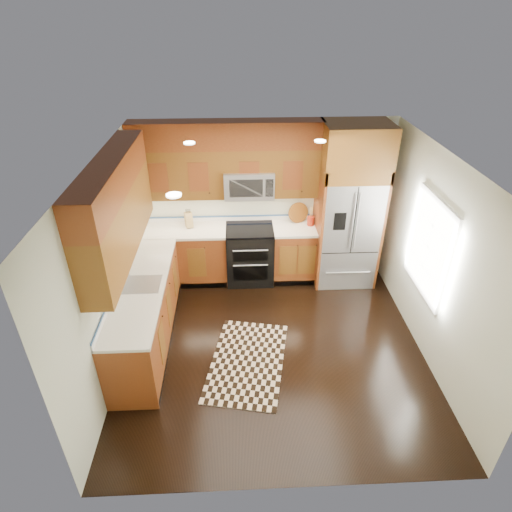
{
  "coord_description": "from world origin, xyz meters",
  "views": [
    {
      "loc": [
        -0.43,
        -4.37,
        4.1
      ],
      "look_at": [
        -0.2,
        0.6,
        1.08
      ],
      "focal_mm": 30.0,
      "sensor_mm": 36.0,
      "label": 1
    }
  ],
  "objects_px": {
    "range": "(250,254)",
    "utensil_crock": "(311,219)",
    "refrigerator": "(349,207)",
    "rug": "(247,361)",
    "knife_block": "(189,219)"
  },
  "relations": [
    {
      "from": "range",
      "to": "utensil_crock",
      "type": "height_order",
      "value": "utensil_crock"
    },
    {
      "from": "refrigerator",
      "to": "rug",
      "type": "xyz_separation_m",
      "value": [
        -1.65,
        -1.92,
        -1.3
      ]
    },
    {
      "from": "refrigerator",
      "to": "utensil_crock",
      "type": "xyz_separation_m",
      "value": [
        -0.56,
        0.13,
        -0.25
      ]
    },
    {
      "from": "rug",
      "to": "refrigerator",
      "type": "bearing_deg",
      "value": 60.25
    },
    {
      "from": "knife_block",
      "to": "refrigerator",
      "type": "bearing_deg",
      "value": -4.08
    },
    {
      "from": "rug",
      "to": "utensil_crock",
      "type": "distance_m",
      "value": 2.55
    },
    {
      "from": "refrigerator",
      "to": "rug",
      "type": "height_order",
      "value": "refrigerator"
    },
    {
      "from": "refrigerator",
      "to": "rug",
      "type": "relative_size",
      "value": 1.69
    },
    {
      "from": "refrigerator",
      "to": "knife_block",
      "type": "height_order",
      "value": "refrigerator"
    },
    {
      "from": "rug",
      "to": "utensil_crock",
      "type": "bearing_deg",
      "value": 72.96
    },
    {
      "from": "range",
      "to": "utensil_crock",
      "type": "distance_m",
      "value": 1.15
    },
    {
      "from": "refrigerator",
      "to": "utensil_crock",
      "type": "height_order",
      "value": "refrigerator"
    },
    {
      "from": "refrigerator",
      "to": "knife_block",
      "type": "distance_m",
      "value": 2.54
    },
    {
      "from": "rug",
      "to": "utensil_crock",
      "type": "relative_size",
      "value": 4.85
    },
    {
      "from": "knife_block",
      "to": "utensil_crock",
      "type": "bearing_deg",
      "value": -1.32
    }
  ]
}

